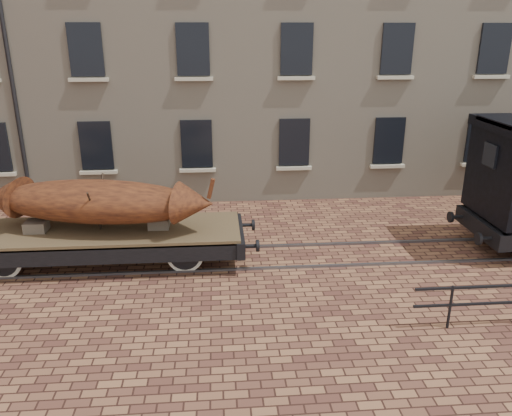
{
  "coord_description": "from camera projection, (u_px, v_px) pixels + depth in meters",
  "views": [
    {
      "loc": [
        -1.8,
        -12.61,
        5.95
      ],
      "look_at": [
        -0.74,
        0.5,
        1.3
      ],
      "focal_mm": 35.0,
      "sensor_mm": 36.0,
      "label": 1
    }
  ],
  "objects": [
    {
      "name": "flatcar_wagon",
      "position": [
        100.0,
        236.0,
        13.33
      ],
      "size": [
        8.45,
        2.29,
        1.28
      ],
      "color": "brown",
      "rests_on": "ground"
    },
    {
      "name": "warehouse_cream",
      "position": [
        325.0,
        6.0,
        21.25
      ],
      "size": [
        40.0,
        10.19,
        14.0
      ],
      "color": "#C3B59A",
      "rests_on": "ground"
    },
    {
      "name": "ground",
      "position": [
        284.0,
        257.0,
        13.97
      ],
      "size": [
        90.0,
        90.0,
        0.0
      ],
      "primitive_type": "plane",
      "color": "#502C23"
    },
    {
      "name": "rail_track",
      "position": [
        284.0,
        256.0,
        13.96
      ],
      "size": [
        30.0,
        1.52,
        0.06
      ],
      "color": "#59595E",
      "rests_on": "ground"
    },
    {
      "name": "iron_boat",
      "position": [
        98.0,
        201.0,
        13.0
      ],
      "size": [
        6.22,
        2.69,
        1.51
      ],
      "color": "brown",
      "rests_on": "flatcar_wagon"
    }
  ]
}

